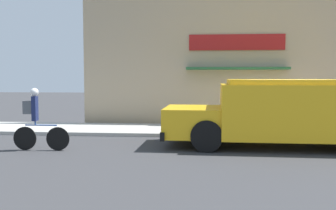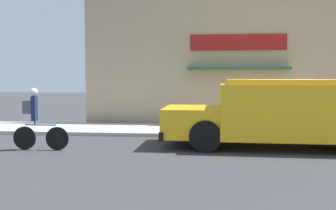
% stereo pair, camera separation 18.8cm
% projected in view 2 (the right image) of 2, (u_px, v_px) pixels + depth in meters
% --- Properties ---
extents(ground_plane, '(70.00, 70.00, 0.00)m').
position_uv_depth(ground_plane, '(285.00, 139.00, 12.71)').
color(ground_plane, '#38383A').
extents(sidewalk, '(28.00, 2.78, 0.12)m').
position_uv_depth(sidewalk, '(278.00, 131.00, 14.08)').
color(sidewalk, '#ADAAA3').
rests_on(sidewalk, ground_plane).
extents(storefront, '(15.30, 0.91, 5.51)m').
position_uv_depth(storefront, '(271.00, 58.00, 15.69)').
color(storefront, tan).
rests_on(storefront, ground_plane).
extents(school_bus, '(6.55, 2.84, 1.95)m').
position_uv_depth(school_bus, '(290.00, 112.00, 11.16)').
color(school_bus, yellow).
rests_on(school_bus, ground_plane).
extents(cyclist, '(1.58, 0.22, 1.72)m').
position_uv_depth(cyclist, '(36.00, 120.00, 10.85)').
color(cyclist, black).
rests_on(cyclist, ground_plane).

